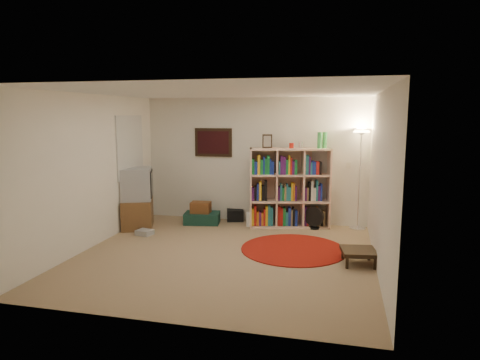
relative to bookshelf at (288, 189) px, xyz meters
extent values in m
cube|color=#957857|center=(-0.74, -1.97, -0.75)|extent=(4.50, 4.50, 0.02)
cube|color=white|center=(-0.74, -1.97, 1.77)|extent=(4.50, 4.50, 0.02)
cube|color=white|center=(-0.74, 0.29, 0.51)|extent=(4.50, 0.02, 2.50)
cube|color=white|center=(-0.74, -4.23, 0.51)|extent=(4.50, 0.02, 2.50)
cube|color=white|center=(-3.00, -1.97, 0.51)|extent=(0.02, 4.50, 2.50)
cube|color=white|center=(1.52, -1.97, 0.51)|extent=(0.02, 4.50, 2.50)
cube|color=black|center=(-1.59, 0.26, 0.86)|extent=(0.78, 0.04, 0.58)
cube|color=#380B10|center=(-1.59, 0.24, 0.86)|extent=(0.66, 0.01, 0.46)
cube|color=white|center=(-2.97, -0.67, 0.81)|extent=(0.03, 1.00, 1.20)
cube|color=beige|center=(1.11, 0.27, 0.46)|extent=(0.08, 0.01, 0.12)
cube|color=beige|center=(0.02, 0.00, -0.73)|extent=(1.59, 0.76, 0.03)
cube|color=beige|center=(0.02, 0.00, 0.77)|extent=(1.59, 0.76, 0.03)
cube|color=beige|center=(-0.71, -0.17, 0.02)|extent=(0.13, 0.43, 1.53)
cube|color=beige|center=(0.76, 0.16, 0.02)|extent=(0.13, 0.43, 1.53)
cube|color=beige|center=(-0.02, 0.20, 0.02)|extent=(1.50, 0.35, 1.53)
cube|color=beige|center=(-0.23, -0.06, 0.02)|extent=(0.12, 0.41, 1.47)
cube|color=beige|center=(0.27, 0.05, 0.02)|extent=(0.12, 0.41, 1.47)
cube|color=beige|center=(0.02, 0.00, -0.23)|extent=(1.52, 0.72, 0.03)
cube|color=beige|center=(0.02, 0.00, 0.28)|extent=(1.52, 0.72, 0.03)
cube|color=yellow|center=(-0.66, -0.20, -0.54)|extent=(0.08, 0.18, 0.33)
cube|color=red|center=(-0.61, -0.19, -0.51)|extent=(0.08, 0.18, 0.39)
cube|color=orange|center=(-0.56, -0.18, -0.57)|extent=(0.08, 0.18, 0.27)
cube|color=#521A6A|center=(-0.52, -0.17, -0.57)|extent=(0.08, 0.18, 0.27)
cube|color=orange|center=(-0.48, -0.16, -0.58)|extent=(0.07, 0.18, 0.24)
cube|color=red|center=(-0.44, -0.15, -0.54)|extent=(0.07, 0.18, 0.33)
cube|color=yellow|center=(-0.40, -0.14, -0.51)|extent=(0.08, 0.18, 0.38)
cube|color=teal|center=(-0.35, -0.13, -0.51)|extent=(0.08, 0.18, 0.39)
cube|color=teal|center=(-0.30, -0.12, -0.52)|extent=(0.08, 0.18, 0.36)
cube|color=#521A6A|center=(-0.66, -0.20, -0.09)|extent=(0.09, 0.18, 0.25)
cube|color=black|center=(-0.61, -0.19, -0.07)|extent=(0.08, 0.18, 0.27)
cube|color=#1A309F|center=(-0.57, -0.18, -0.05)|extent=(0.07, 0.18, 0.32)
cube|color=yellow|center=(-0.52, -0.17, -0.03)|extent=(0.08, 0.18, 0.37)
cube|color=black|center=(-0.47, -0.16, -0.07)|extent=(0.08, 0.18, 0.28)
cube|color=black|center=(-0.42, -0.15, -0.02)|extent=(0.09, 0.18, 0.38)
cube|color=#1A8538|center=(-0.66, -0.20, 0.44)|extent=(0.09, 0.18, 0.30)
cube|color=#1A309F|center=(-0.60, -0.19, 0.41)|extent=(0.09, 0.18, 0.25)
cube|color=yellow|center=(-0.55, -0.18, 0.47)|extent=(0.08, 0.18, 0.38)
cube|color=#1A8538|center=(-0.50, -0.16, 0.43)|extent=(0.09, 0.18, 0.29)
cube|color=#1A309F|center=(-0.46, -0.15, 0.46)|extent=(0.07, 0.18, 0.35)
cube|color=#1A8538|center=(-0.42, -0.15, 0.44)|extent=(0.07, 0.18, 0.31)
cube|color=#1A8538|center=(-0.38, -0.14, 0.47)|extent=(0.09, 0.18, 0.37)
cube|color=#1A309F|center=(-0.34, -0.13, 0.44)|extent=(0.07, 0.18, 0.30)
cube|color=#1A309F|center=(-0.29, -0.12, 0.41)|extent=(0.08, 0.18, 0.26)
cube|color=red|center=(-0.16, -0.09, -0.52)|extent=(0.08, 0.18, 0.37)
cube|color=red|center=(-0.12, -0.08, -0.53)|extent=(0.08, 0.18, 0.34)
cube|color=#1A8538|center=(-0.07, -0.07, -0.53)|extent=(0.09, 0.18, 0.35)
cube|color=teal|center=(-0.02, -0.06, -0.57)|extent=(0.08, 0.18, 0.26)
cube|color=#1A309F|center=(0.03, -0.05, -0.53)|extent=(0.09, 0.18, 0.35)
cube|color=#92794F|center=(0.08, -0.04, -0.55)|extent=(0.06, 0.18, 0.31)
cube|color=black|center=(0.11, -0.03, -0.53)|extent=(0.08, 0.18, 0.35)
cube|color=#1A309F|center=(0.16, -0.02, -0.55)|extent=(0.08, 0.18, 0.30)
cube|color=#521A6A|center=(-0.17, -0.09, -0.08)|extent=(0.07, 0.18, 0.26)
cube|color=teal|center=(-0.13, -0.08, -0.05)|extent=(0.07, 0.18, 0.32)
cube|color=#1A8538|center=(-0.09, -0.07, -0.09)|extent=(0.07, 0.18, 0.25)
cube|color=#92794F|center=(-0.05, -0.07, -0.06)|extent=(0.07, 0.18, 0.29)
cube|color=teal|center=(-0.02, -0.06, -0.05)|extent=(0.07, 0.18, 0.32)
cube|color=teal|center=(0.03, -0.05, -0.08)|extent=(0.09, 0.18, 0.26)
cube|color=yellow|center=(0.07, -0.04, -0.04)|extent=(0.07, 0.18, 0.35)
cube|color=orange|center=(0.11, -0.03, -0.04)|extent=(0.07, 0.18, 0.34)
cube|color=#521A6A|center=(0.14, -0.02, -0.07)|extent=(0.07, 0.18, 0.28)
cube|color=teal|center=(-0.17, -0.09, 0.42)|extent=(0.07, 0.18, 0.26)
cube|color=#521A6A|center=(-0.13, -0.08, 0.47)|extent=(0.08, 0.18, 0.36)
cube|color=#521A6A|center=(-0.08, -0.07, 0.46)|extent=(0.09, 0.18, 0.35)
cube|color=#1A8538|center=(-0.03, -0.06, 0.43)|extent=(0.08, 0.18, 0.29)
cube|color=yellow|center=(0.01, -0.05, 0.47)|extent=(0.07, 0.18, 0.37)
cube|color=red|center=(0.05, -0.04, 0.45)|extent=(0.07, 0.18, 0.33)
cube|color=#521A6A|center=(0.09, -0.04, 0.42)|extent=(0.08, 0.18, 0.26)
cube|color=#1A8538|center=(0.13, -0.03, 0.43)|extent=(0.09, 0.18, 0.28)
cube|color=#521A6A|center=(0.33, 0.02, -0.52)|extent=(0.08, 0.18, 0.37)
cube|color=red|center=(0.38, 0.03, -0.56)|extent=(0.07, 0.18, 0.29)
cube|color=#92794F|center=(0.41, 0.04, -0.54)|extent=(0.07, 0.18, 0.33)
cube|color=orange|center=(0.46, 0.05, -0.55)|extent=(0.08, 0.18, 0.30)
cube|color=teal|center=(0.51, 0.06, -0.57)|extent=(0.09, 0.18, 0.26)
cube|color=orange|center=(0.55, 0.07, -0.52)|extent=(0.08, 0.18, 0.36)
cube|color=#92794F|center=(0.60, 0.08, -0.55)|extent=(0.08, 0.18, 0.31)
cube|color=black|center=(0.64, 0.09, -0.58)|extent=(0.08, 0.18, 0.24)
cube|color=#92794F|center=(0.68, 0.10, -0.56)|extent=(0.07, 0.18, 0.28)
cube|color=#521A6A|center=(0.33, 0.02, -0.08)|extent=(0.07, 0.18, 0.25)
cube|color=#92794F|center=(0.36, 0.03, -0.08)|extent=(0.07, 0.18, 0.25)
cube|color=black|center=(0.40, 0.03, -0.03)|extent=(0.08, 0.18, 0.35)
cube|color=white|center=(0.44, 0.04, -0.02)|extent=(0.08, 0.18, 0.38)
cube|color=white|center=(0.49, 0.05, -0.08)|extent=(0.08, 0.18, 0.25)
cube|color=teal|center=(0.53, 0.06, -0.01)|extent=(0.07, 0.18, 0.39)
cube|color=#521A6A|center=(0.57, 0.07, -0.07)|extent=(0.08, 0.18, 0.28)
cube|color=#1A309F|center=(0.61, 0.08, -0.05)|extent=(0.07, 0.18, 0.33)
cube|color=teal|center=(0.34, 0.02, 0.48)|extent=(0.09, 0.18, 0.38)
cube|color=#521A6A|center=(0.39, 0.03, 0.46)|extent=(0.07, 0.18, 0.35)
cube|color=teal|center=(0.42, 0.04, 0.41)|extent=(0.06, 0.18, 0.24)
cube|color=#1A309F|center=(0.45, 0.05, 0.42)|extent=(0.07, 0.18, 0.26)
cube|color=#1A309F|center=(0.49, 0.05, 0.41)|extent=(0.07, 0.18, 0.25)
cube|color=red|center=(0.53, 0.06, 0.41)|extent=(0.09, 0.18, 0.26)
cube|color=black|center=(0.59, 0.07, 0.41)|extent=(0.08, 0.18, 0.26)
cube|color=black|center=(-0.41, -0.08, 0.92)|extent=(0.19, 0.06, 0.26)
cube|color=#9F9385|center=(-0.40, -0.09, 0.92)|extent=(0.14, 0.04, 0.21)
cylinder|color=#AC1A0F|center=(0.05, 0.00, 0.84)|extent=(0.10, 0.10, 0.10)
cylinder|color=white|center=(0.22, 0.04, 0.85)|extent=(0.09, 0.09, 0.12)
cylinder|color=#45B45A|center=(0.57, 0.07, 0.94)|extent=(0.10, 0.10, 0.31)
cylinder|color=#45B45A|center=(0.66, 0.17, 0.94)|extent=(0.10, 0.10, 0.31)
cylinder|color=white|center=(1.32, 0.10, -0.73)|extent=(0.38, 0.38, 0.03)
cylinder|color=white|center=(1.32, 0.10, 0.18)|extent=(0.03, 0.03, 1.78)
cone|color=white|center=(1.32, 0.10, 1.10)|extent=(0.45, 0.45, 0.14)
cylinder|color=#FFD88C|center=(1.32, 0.10, 1.11)|extent=(0.37, 0.37, 0.02)
cylinder|color=black|center=(0.52, -0.06, -0.72)|extent=(0.25, 0.25, 0.03)
cylinder|color=black|center=(0.52, -0.06, -0.63)|extent=(0.05, 0.05, 0.15)
cylinder|color=black|center=(0.51, -0.08, -0.50)|extent=(0.38, 0.19, 0.37)
cube|color=brown|center=(-2.83, -0.72, -0.47)|extent=(0.80, 0.94, 0.55)
cube|color=#A4A5A9|center=(-2.83, -0.72, 0.11)|extent=(0.75, 0.82, 0.61)
cube|color=black|center=(-2.57, -0.62, 0.11)|extent=(0.23, 0.54, 0.51)
cube|color=black|center=(-2.56, -0.62, 0.11)|extent=(0.20, 0.48, 0.44)
cube|color=#A4A5A9|center=(-2.46, -1.21, -0.70)|extent=(0.32, 0.29, 0.09)
cube|color=#13362B|center=(-1.70, -0.18, -0.63)|extent=(0.75, 0.55, 0.22)
cube|color=brown|center=(-1.72, -0.19, -0.41)|extent=(0.40, 0.30, 0.22)
cube|color=black|center=(-1.11, 0.19, -0.63)|extent=(0.40, 0.36, 0.23)
cylinder|color=white|center=(-0.73, -0.19, -0.60)|extent=(0.16, 0.16, 0.28)
cylinder|color=maroon|center=(0.27, -1.43, -0.73)|extent=(1.70, 1.70, 0.02)
cube|color=black|center=(1.27, -1.90, -0.55)|extent=(0.55, 0.55, 0.06)
cube|color=black|center=(1.11, -2.12, -0.65)|extent=(0.04, 0.04, 0.17)
cube|color=black|center=(1.49, -2.06, -0.65)|extent=(0.04, 0.04, 0.17)
cube|color=black|center=(1.05, -1.74, -0.65)|extent=(0.04, 0.04, 0.17)
cube|color=black|center=(1.43, -1.68, -0.65)|extent=(0.04, 0.04, 0.17)
camera|label=1|loc=(0.98, -8.13, 1.43)|focal=32.00mm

